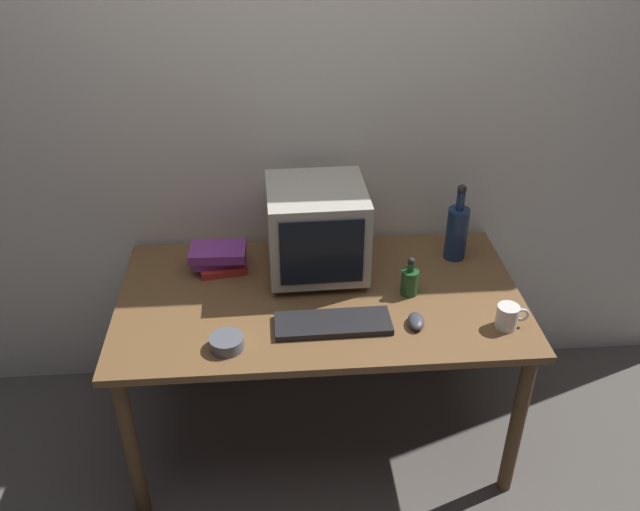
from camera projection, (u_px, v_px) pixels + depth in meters
name	position (u px, v px, depth m)	size (l,w,h in m)	color
ground_plane	(320.00, 428.00, 2.95)	(6.00, 6.00, 0.00)	#56514C
back_wall	(311.00, 121.00, 2.70)	(4.00, 0.08, 2.50)	silver
desk	(320.00, 312.00, 2.61)	(1.55, 0.85, 0.73)	brown
crt_monitor	(317.00, 229.00, 2.61)	(0.39, 0.40, 0.37)	#B2AD9E
keyboard	(333.00, 323.00, 2.40)	(0.42, 0.15, 0.02)	black
computer_mouse	(416.00, 321.00, 2.40)	(0.06, 0.10, 0.04)	#3F3F47
bottle_tall	(457.00, 231.00, 2.74)	(0.09, 0.09, 0.34)	navy
bottle_short	(410.00, 281.00, 2.55)	(0.07, 0.07, 0.16)	#1E4C23
book_stack	(219.00, 257.00, 2.71)	(0.23, 0.20, 0.10)	red
mug	(508.00, 317.00, 2.38)	(0.12, 0.08, 0.09)	white
cd_spindle	(227.00, 343.00, 2.29)	(0.12, 0.12, 0.04)	#595B66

